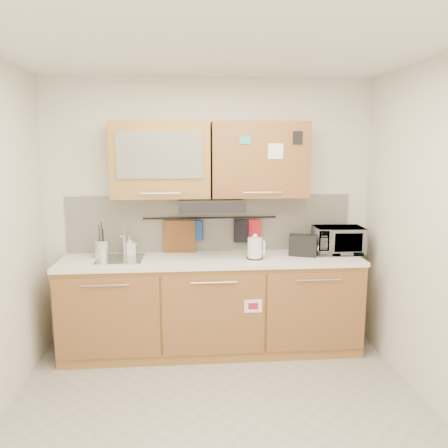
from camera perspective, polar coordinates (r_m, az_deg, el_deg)
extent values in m
plane|color=#9E9993|center=(3.40, -0.30, -24.80)|extent=(3.20, 3.20, 0.00)
plane|color=white|center=(2.88, -0.35, 23.21)|extent=(3.20, 3.20, 0.00)
plane|color=silver|center=(4.34, -1.86, 1.43)|extent=(3.20, 0.00, 3.20)
cube|color=#AC753D|center=(4.27, -1.59, -10.67)|extent=(2.80, 0.60, 0.88)
cube|color=black|center=(4.42, -1.56, -15.41)|extent=(2.80, 0.54, 0.10)
cube|color=#925934|center=(4.03, -15.01, -11.85)|extent=(0.91, 0.02, 0.74)
cylinder|color=silver|center=(3.90, -15.28, -7.74)|extent=(0.41, 0.01, 0.01)
cube|color=#925934|center=(3.97, -1.33, -11.83)|extent=(0.91, 0.02, 0.74)
cylinder|color=silver|center=(3.84, -1.33, -7.67)|extent=(0.41, 0.01, 0.01)
cube|color=#925934|center=(4.12, 11.98, -11.19)|extent=(0.91, 0.02, 0.74)
cylinder|color=silver|center=(4.00, 12.24, -7.16)|extent=(0.41, 0.01, 0.01)
cube|color=white|center=(4.12, -1.61, -4.71)|extent=(2.82, 0.62, 0.04)
cube|color=silver|center=(4.35, -1.85, 0.10)|extent=(2.80, 0.02, 0.56)
cube|color=#AC753D|center=(4.13, -8.24, 8.28)|extent=(0.90, 0.35, 0.70)
cube|color=silver|center=(3.94, -8.41, 8.94)|extent=(0.76, 0.02, 0.42)
cube|color=#925934|center=(4.17, 4.61, 8.37)|extent=(0.90, 0.35, 0.70)
cube|color=white|center=(4.02, 6.76, 9.42)|extent=(0.14, 0.00, 0.14)
cube|color=black|center=(4.08, -1.69, 2.59)|extent=(0.60, 0.46, 0.10)
cube|color=silver|center=(4.17, -13.40, -4.60)|extent=(0.42, 0.40, 0.03)
cylinder|color=silver|center=(4.29, -12.89, -2.45)|extent=(0.03, 0.03, 0.24)
cylinder|color=silver|center=(4.19, -13.09, -1.34)|extent=(0.02, 0.18, 0.02)
cylinder|color=black|center=(4.30, -1.83, 0.81)|extent=(1.30, 0.02, 0.02)
cylinder|color=silver|center=(4.26, -15.61, -3.15)|extent=(0.17, 0.17, 0.17)
cylinder|color=black|center=(4.26, -15.92, -2.16)|extent=(0.01, 0.01, 0.32)
cylinder|color=black|center=(4.23, -15.46, -2.46)|extent=(0.01, 0.01, 0.28)
cylinder|color=black|center=(4.26, -15.60, -1.98)|extent=(0.01, 0.01, 0.34)
cylinder|color=black|center=(4.23, -15.91, -2.70)|extent=(0.01, 0.01, 0.25)
cylinder|color=white|center=(4.07, 4.06, -3.20)|extent=(0.16, 0.16, 0.20)
sphere|color=white|center=(4.04, 4.08, -1.59)|extent=(0.04, 0.04, 0.04)
cube|color=white|center=(4.07, 5.26, -3.09)|extent=(0.02, 0.03, 0.13)
cylinder|color=black|center=(4.09, 4.04, -4.44)|extent=(0.15, 0.15, 0.01)
cube|color=black|center=(4.26, 10.29, -2.75)|extent=(0.30, 0.23, 0.20)
cube|color=black|center=(4.24, 9.70, -1.52)|extent=(0.11, 0.13, 0.01)
cube|color=black|center=(4.23, 10.96, -1.58)|extent=(0.11, 0.13, 0.01)
imported|color=#999999|center=(4.42, 14.72, -2.04)|extent=(0.48, 0.33, 0.26)
imported|color=#999999|center=(4.28, -12.21, -2.80)|extent=(0.12, 0.12, 0.19)
cube|color=brown|center=(4.32, -5.86, -2.10)|extent=(0.32, 0.04, 0.39)
cube|color=navy|center=(4.30, -3.55, -0.81)|extent=(0.12, 0.08, 0.20)
cube|color=black|center=(4.34, 2.28, -0.91)|extent=(0.15, 0.07, 0.23)
cube|color=red|center=(4.35, 4.00, -0.53)|extent=(0.14, 0.05, 0.17)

